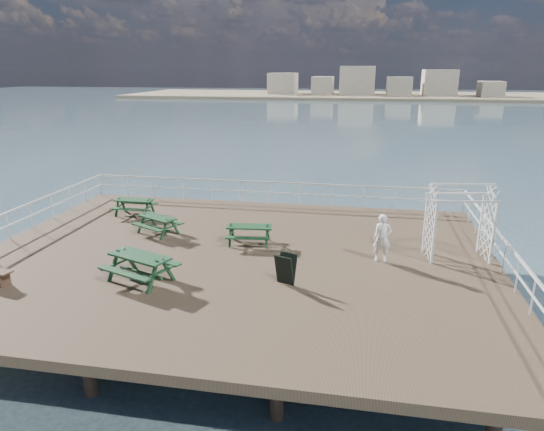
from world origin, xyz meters
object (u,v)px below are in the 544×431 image
(picnic_table_c, at_px, (249,231))
(picnic_table_d, at_px, (140,262))
(trellis_arbor, at_px, (459,225))
(person, at_px, (382,238))
(picnic_table_a, at_px, (134,204))
(picnic_table_b, at_px, (158,221))

(picnic_table_c, height_order, picnic_table_d, picnic_table_d)
(trellis_arbor, bearing_deg, person, -171.97)
(picnic_table_c, relative_size, trellis_arbor, 0.66)
(picnic_table_a, bearing_deg, picnic_table_c, -24.66)
(picnic_table_b, bearing_deg, picnic_table_c, 19.74)
(picnic_table_a, xyz_separation_m, trellis_arbor, (13.19, -2.72, 0.65))
(trellis_arbor, height_order, person, trellis_arbor)
(picnic_table_b, xyz_separation_m, trellis_arbor, (11.15, -0.52, 0.66))
(picnic_table_a, height_order, picnic_table_b, picnic_table_a)
(picnic_table_b, height_order, picnic_table_d, picnic_table_d)
(trellis_arbor, bearing_deg, picnic_table_a, 159.09)
(picnic_table_b, bearing_deg, person, 18.11)
(picnic_table_a, height_order, picnic_table_d, picnic_table_d)
(picnic_table_c, bearing_deg, picnic_table_d, -129.13)
(picnic_table_b, xyz_separation_m, person, (8.61, -1.31, 0.31))
(picnic_table_a, bearing_deg, picnic_table_b, -47.30)
(picnic_table_a, xyz_separation_m, picnic_table_c, (5.86, -2.67, -0.01))
(picnic_table_a, relative_size, trellis_arbor, 0.64)
(person, bearing_deg, picnic_table_c, 167.78)
(picnic_table_c, xyz_separation_m, picnic_table_d, (-2.53, -3.83, 0.11))
(trellis_arbor, bearing_deg, picnic_table_b, 168.09)
(picnic_table_b, relative_size, person, 1.25)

